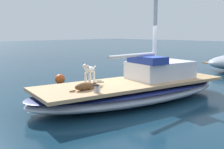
# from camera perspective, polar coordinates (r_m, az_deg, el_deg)

# --- Properties ---
(ground_plane) EXTENTS (120.00, 120.00, 0.00)m
(ground_plane) POSITION_cam_1_polar(r_m,az_deg,el_deg) (9.02, 4.54, -5.64)
(ground_plane) COLOR #143347
(sailboat_main) EXTENTS (3.91, 7.59, 0.66)m
(sailboat_main) POSITION_cam_1_polar(r_m,az_deg,el_deg) (8.94, 4.56, -3.56)
(sailboat_main) COLOR #B2B7C1
(sailboat_main) RESTS_ON ground
(cabin_house) EXTENTS (1.81, 2.46, 0.84)m
(cabin_house) POSITION_cam_1_polar(r_m,az_deg,el_deg) (9.52, 10.01, 1.21)
(cabin_house) COLOR silver
(cabin_house) RESTS_ON sailboat_main
(dog_brown) EXTENTS (0.28, 0.95, 0.22)m
(dog_brown) POSITION_cam_1_polar(r_m,az_deg,el_deg) (7.60, -5.81, -2.51)
(dog_brown) COLOR brown
(dog_brown) RESTS_ON sailboat_main
(dog_white) EXTENTS (0.50, 0.87, 0.70)m
(dog_white) POSITION_cam_1_polar(r_m,az_deg,el_deg) (8.39, -4.89, 0.79)
(dog_white) COLOR silver
(dog_white) RESTS_ON sailboat_main
(deck_winch) EXTENTS (0.16, 0.16, 0.21)m
(deck_winch) POSITION_cam_1_polar(r_m,az_deg,el_deg) (7.27, -3.33, -3.07)
(deck_winch) COLOR #B7B7BC
(deck_winch) RESTS_ON sailboat_main
(coiled_rope) EXTENTS (0.32, 0.32, 0.04)m
(coiled_rope) POSITION_cam_1_polar(r_m,az_deg,el_deg) (8.78, -2.81, -1.46)
(coiled_rope) COLOR beige
(coiled_rope) RESTS_ON sailboat_main
(mooring_buoy) EXTENTS (0.44, 0.44, 0.44)m
(mooring_buoy) POSITION_cam_1_polar(r_m,az_deg,el_deg) (12.02, -11.08, -0.99)
(mooring_buoy) COLOR #E55119
(mooring_buoy) RESTS_ON ground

